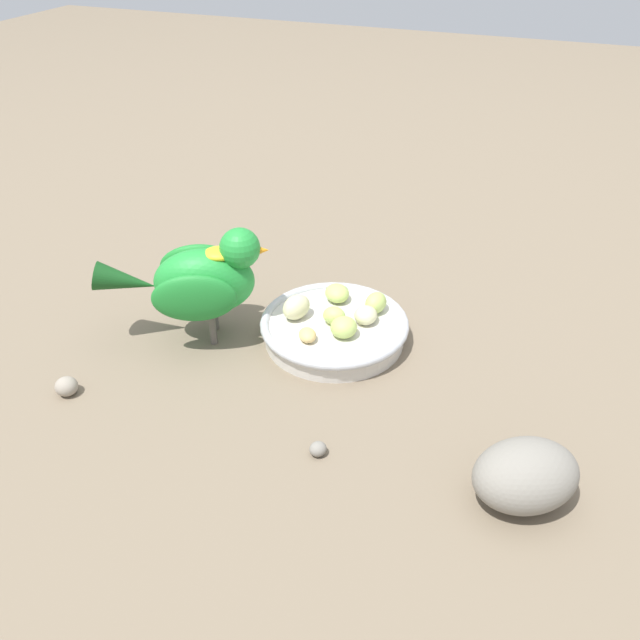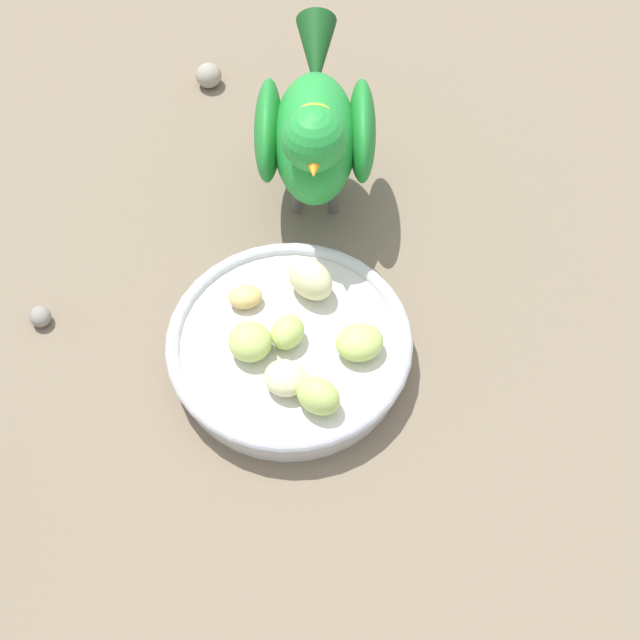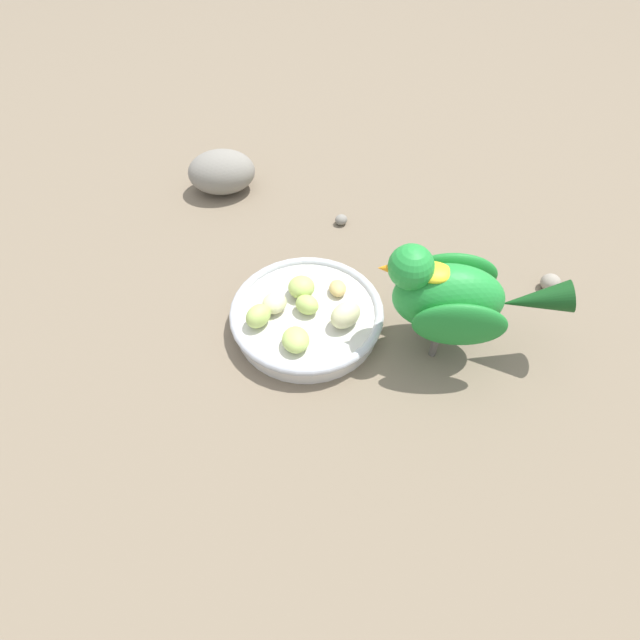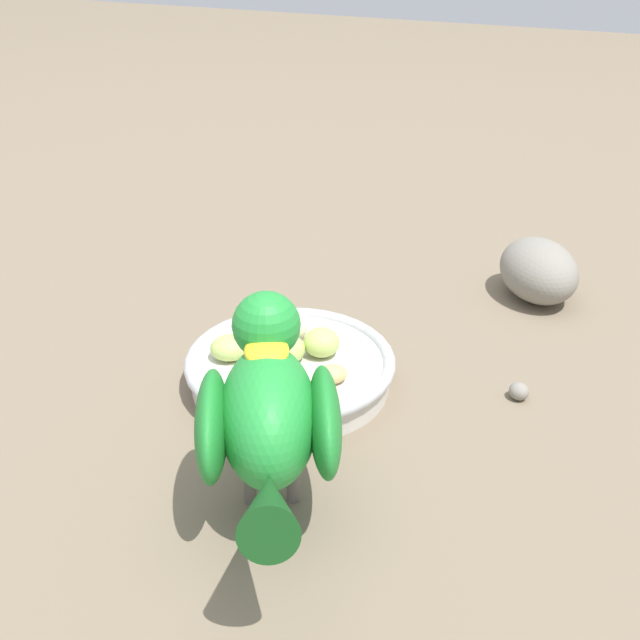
{
  "view_description": "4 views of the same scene",
  "coord_description": "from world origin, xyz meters",
  "views": [
    {
      "loc": [
        0.63,
        0.23,
        0.49
      ],
      "look_at": [
        0.01,
        -0.01,
        0.04
      ],
      "focal_mm": 36.87,
      "sensor_mm": 36.0,
      "label": 1
    },
    {
      "loc": [
        -0.19,
        0.33,
        0.61
      ],
      "look_at": [
        -0.04,
        -0.0,
        0.06
      ],
      "focal_mm": 51.35,
      "sensor_mm": 36.0,
      "label": 2
    },
    {
      "loc": [
        -0.38,
        -0.22,
        0.52
      ],
      "look_at": [
        -0.04,
        -0.03,
        0.05
      ],
      "focal_mm": 30.26,
      "sensor_mm": 36.0,
      "label": 3
    },
    {
      "loc": [
        0.23,
        -0.56,
        0.41
      ],
      "look_at": [
        0.01,
        0.02,
        0.06
      ],
      "focal_mm": 45.56,
      "sensor_mm": 36.0,
      "label": 4
    }
  ],
  "objects": [
    {
      "name": "apple_piece_1",
      "position": [
        -0.06,
        -0.01,
        0.04
      ],
      "size": [
        0.05,
        0.05,
        0.02
      ],
      "primitive_type": "ellipsoid",
      "rotation": [
        0.0,
        0.0,
        0.65
      ],
      "color": "#B2CC66",
      "rests_on": "feeding_bowl"
    },
    {
      "name": "apple_piece_5",
      "position": [
        0.01,
        0.02,
        0.04
      ],
      "size": [
        0.05,
        0.05,
        0.03
      ],
      "primitive_type": "ellipsoid",
      "rotation": [
        0.0,
        0.0,
        2.49
      ],
      "color": "#B2CC66",
      "rests_on": "feeding_bowl"
    },
    {
      "name": "apple_piece_4",
      "position": [
        -0.01,
        -0.05,
        0.04
      ],
      "size": [
        0.05,
        0.04,
        0.03
      ],
      "primitive_type": "ellipsoid",
      "rotation": [
        0.0,
        0.0,
        2.78
      ],
      "color": "beige",
      "rests_on": "feeding_bowl"
    },
    {
      "name": "rock_large",
      "position": [
        0.17,
        0.25,
        0.03
      ],
      "size": [
        0.12,
        0.13,
        0.07
      ],
      "primitive_type": "ellipsoid",
      "rotation": [
        0.0,
        0.0,
        2.19
      ],
      "color": "gray",
      "rests_on": "ground_plane"
    },
    {
      "name": "apple_piece_2",
      "position": [
        -0.03,
        0.04,
        0.04
      ],
      "size": [
        0.03,
        0.03,
        0.02
      ],
      "primitive_type": "ellipsoid",
      "rotation": [
        0.0,
        0.0,
        6.23
      ],
      "color": "beige",
      "rests_on": "feeding_bowl"
    },
    {
      "name": "pebble_1",
      "position": [
        0.2,
        -0.25,
        0.01
      ],
      "size": [
        0.03,
        0.03,
        0.02
      ],
      "primitive_type": "ellipsoid",
      "rotation": [
        0.0,
        0.0,
        5.15
      ],
      "color": "gray",
      "rests_on": "ground_plane"
    },
    {
      "name": "ground_plane",
      "position": [
        0.0,
        0.0,
        0.0
      ],
      "size": [
        4.0,
        4.0,
        0.0
      ],
      "primitive_type": "plane",
      "color": "#756651"
    },
    {
      "name": "parrot",
      "position": [
        0.04,
        -0.15,
        0.09
      ],
      "size": [
        0.13,
        0.21,
        0.15
      ],
      "rotation": [
        0.0,
        0.0,
        2.0
      ],
      "color": "#59544C",
      "rests_on": "ground_plane"
    },
    {
      "name": "feeding_bowl",
      "position": [
        -0.01,
        -0.0,
        0.02
      ],
      "size": [
        0.19,
        0.19,
        0.03
      ],
      "color": "beige",
      "rests_on": "ground_plane"
    },
    {
      "name": "pebble_0",
      "position": [
        0.18,
        0.05,
        0.01
      ],
      "size": [
        0.02,
        0.02,
        0.02
      ],
      "primitive_type": "ellipsoid",
      "rotation": [
        0.0,
        0.0,
        2.43
      ],
      "color": "gray",
      "rests_on": "ground_plane"
    },
    {
      "name": "apple_piece_6",
      "position": [
        0.03,
        -0.02,
        0.03
      ],
      "size": [
        0.03,
        0.03,
        0.02
      ],
      "primitive_type": "ellipsoid",
      "rotation": [
        0.0,
        0.0,
        3.77
      ],
      "color": "tan",
      "rests_on": "feeding_bowl"
    },
    {
      "name": "apple_piece_0",
      "position": [
        -0.01,
        0.0,
        0.04
      ],
      "size": [
        0.03,
        0.03,
        0.02
      ],
      "primitive_type": "ellipsoid",
      "rotation": [
        0.0,
        0.0,
        4.66
      ],
      "color": "#B2CC66",
      "rests_on": "feeding_bowl"
    },
    {
      "name": "apple_piece_3",
      "position": [
        -0.06,
        0.04,
        0.04
      ],
      "size": [
        0.04,
        0.03,
        0.03
      ],
      "primitive_type": "ellipsoid",
      "rotation": [
        0.0,
        0.0,
        2.98
      ],
      "color": "#B2CC66",
      "rests_on": "feeding_bowl"
    }
  ]
}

